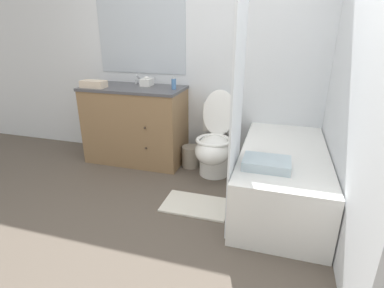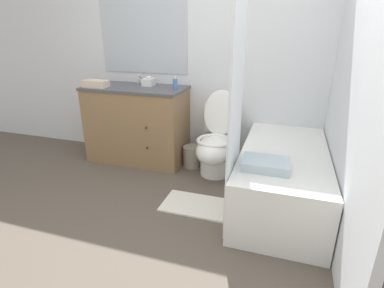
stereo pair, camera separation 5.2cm
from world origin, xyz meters
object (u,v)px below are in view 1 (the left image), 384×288
object	(u,v)px
bath_towel_folded	(267,163)
toilet	(215,144)
tissue_box	(147,82)
wastebasket	(191,156)
hand_towel_folded	(94,84)
sink_faucet	(140,81)
bathtub	(282,176)
bath_mat	(196,205)
soap_dispenser	(174,84)
vanity_cabinet	(136,124)

from	to	relation	value
bath_towel_folded	toilet	bearing A→B (deg)	125.59
toilet	tissue_box	bearing A→B (deg)	166.85
wastebasket	hand_towel_folded	world-z (taller)	hand_towel_folded
sink_faucet	toilet	distance (m)	1.17
sink_faucet	tissue_box	size ratio (longest dim) A/B	0.95
toilet	tissue_box	distance (m)	1.06
toilet	bathtub	size ratio (longest dim) A/B	0.59
wastebasket	bath_mat	world-z (taller)	wastebasket
soap_dispenser	bath_mat	distance (m)	1.31
sink_faucet	soap_dispenser	size ratio (longest dim) A/B	1.01
soap_dispenser	hand_towel_folded	distance (m)	0.90
sink_faucet	wastebasket	distance (m)	1.06
vanity_cabinet	hand_towel_folded	bearing A→B (deg)	-157.47
bathtub	hand_towel_folded	world-z (taller)	hand_towel_folded
vanity_cabinet	soap_dispenser	distance (m)	0.70
vanity_cabinet	toilet	size ratio (longest dim) A/B	1.29
toilet	hand_towel_folded	bearing A→B (deg)	-177.04
toilet	bath_towel_folded	world-z (taller)	toilet
toilet	bath_towel_folded	xyz separation A→B (m)	(0.57, -0.80, 0.20)
bath_mat	bathtub	bearing A→B (deg)	23.46
wastebasket	bathtub	bearing A→B (deg)	-25.65
bathtub	wastebasket	xyz separation A→B (m)	(-1.00, 0.48, -0.13)
soap_dispenser	bath_towel_folded	size ratio (longest dim) A/B	0.40
wastebasket	vanity_cabinet	bearing A→B (deg)	179.74
soap_dispenser	bath_towel_folded	distance (m)	1.44
bathtub	soap_dispenser	xyz separation A→B (m)	(-1.19, 0.48, 0.69)
soap_dispenser	hand_towel_folded	bearing A→B (deg)	-169.98
tissue_box	bath_mat	bearing A→B (deg)	-47.01
sink_faucet	bath_mat	bearing A→B (deg)	-45.40
wastebasket	sink_faucet	bearing A→B (deg)	164.81
toilet	wastebasket	xyz separation A→B (m)	(-0.30, 0.09, -0.22)
sink_faucet	toilet	size ratio (longest dim) A/B	0.16
toilet	bath_towel_folded	bearing A→B (deg)	-54.41
toilet	bathtub	xyz separation A→B (m)	(0.70, -0.39, -0.08)
wastebasket	hand_towel_folded	xyz separation A→B (m)	(-1.07, -0.16, 0.80)
bathtub	wastebasket	world-z (taller)	bathtub
sink_faucet	wastebasket	size ratio (longest dim) A/B	0.59
wastebasket	hand_towel_folded	size ratio (longest dim) A/B	0.88
bath_towel_folded	sink_faucet	bearing A→B (deg)	145.35
tissue_box	bath_towel_folded	xyz separation A→B (m)	(1.43, -1.00, -0.39)
soap_dispenser	bath_towel_folded	bearing A→B (deg)	-39.76
toilet	hand_towel_folded	size ratio (longest dim) A/B	3.25
sink_faucet	bath_towel_folded	xyz separation A→B (m)	(1.55, -1.07, -0.38)
bath_mat	toilet	bearing A→B (deg)	88.83
wastebasket	bath_towel_folded	size ratio (longest dim) A/B	0.68
hand_towel_folded	bath_towel_folded	distance (m)	2.11
vanity_cabinet	bath_mat	world-z (taller)	vanity_cabinet
hand_towel_folded	bath_mat	xyz separation A→B (m)	(1.36, -0.63, -0.92)
hand_towel_folded	bath_mat	bearing A→B (deg)	-24.95
bathtub	hand_towel_folded	distance (m)	2.20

